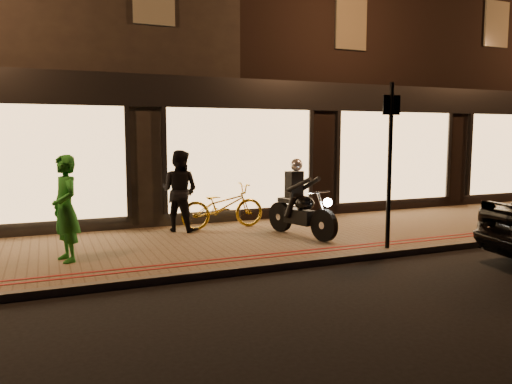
# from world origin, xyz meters

# --- Properties ---
(ground) EXTENTS (90.00, 90.00, 0.00)m
(ground) POSITION_xyz_m (0.00, 0.00, 0.00)
(ground) COLOR black
(ground) RESTS_ON ground
(sidewalk) EXTENTS (50.00, 4.00, 0.12)m
(sidewalk) POSITION_xyz_m (0.00, 2.00, 0.06)
(sidewalk) COLOR brown
(sidewalk) RESTS_ON ground
(kerb_stone) EXTENTS (50.00, 0.14, 0.12)m
(kerb_stone) POSITION_xyz_m (0.00, 0.05, 0.06)
(kerb_stone) COLOR #59544C
(kerb_stone) RESTS_ON ground
(red_kerb_lines) EXTENTS (50.00, 0.26, 0.01)m
(red_kerb_lines) POSITION_xyz_m (0.00, 0.55, 0.12)
(red_kerb_lines) COLOR maroon
(red_kerb_lines) RESTS_ON sidewalk
(building_row) EXTENTS (48.00, 10.11, 8.50)m
(building_row) POSITION_xyz_m (-0.00, 8.99, 4.25)
(building_row) COLOR black
(building_row) RESTS_ON ground
(motorcycle) EXTENTS (0.73, 1.91, 1.59)m
(motorcycle) POSITION_xyz_m (0.47, 1.86, 0.73)
(motorcycle) COLOR black
(motorcycle) RESTS_ON sidewalk
(sign_post) EXTENTS (0.35, 0.08, 3.00)m
(sign_post) POSITION_xyz_m (1.44, 0.25, 1.80)
(sign_post) COLOR black
(sign_post) RESTS_ON sidewalk
(bicycle_gold) EXTENTS (1.89, 0.66, 0.99)m
(bicycle_gold) POSITION_xyz_m (-0.72, 3.26, 0.62)
(bicycle_gold) COLOR gold
(bicycle_gold) RESTS_ON sidewalk
(person_green) EXTENTS (0.60, 0.74, 1.75)m
(person_green) POSITION_xyz_m (-4.03, 1.52, 1.00)
(person_green) COLOR #217E26
(person_green) RESTS_ON sidewalk
(person_dark) EXTENTS (1.07, 1.06, 1.75)m
(person_dark) POSITION_xyz_m (-1.66, 3.35, 0.99)
(person_dark) COLOR black
(person_dark) RESTS_ON sidewalk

